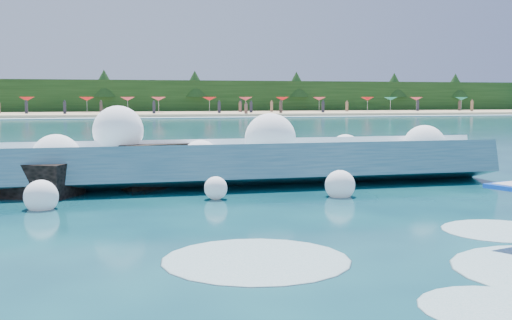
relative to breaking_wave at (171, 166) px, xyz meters
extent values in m
plane|color=#072A3C|center=(-0.62, -7.49, -0.54)|extent=(200.00, 200.00, 0.00)
cube|color=tan|center=(-0.62, 70.51, -0.34)|extent=(140.00, 20.00, 0.40)
cube|color=silver|center=(-0.62, 59.51, -0.50)|extent=(140.00, 5.00, 0.08)
cube|color=black|center=(-0.62, 80.51, 1.96)|extent=(140.00, 4.00, 5.00)
cube|color=teal|center=(0.00, -0.16, -0.09)|extent=(17.89, 2.72, 1.49)
cube|color=white|center=(0.00, 0.64, 0.36)|extent=(17.89, 1.26, 0.70)
cube|color=black|center=(-3.29, -0.84, -0.20)|extent=(2.16, 2.00, 0.96)
cube|color=black|center=(-0.59, 0.36, -0.07)|extent=(2.41, 2.24, 1.34)
sphere|color=white|center=(-2.92, 0.02, 0.25)|extent=(1.29, 1.29, 1.29)
sphere|color=white|center=(-1.35, 0.35, 0.95)|extent=(1.33, 1.33, 1.33)
sphere|color=white|center=(0.70, -0.53, 0.22)|extent=(1.01, 1.01, 1.01)
sphere|color=white|center=(2.73, -0.03, 0.69)|extent=(1.41, 1.41, 1.41)
sphere|color=white|center=(5.17, 0.50, 0.27)|extent=(0.96, 0.96, 0.96)
sphere|color=white|center=(7.26, -0.36, 0.41)|extent=(1.24, 1.24, 1.24)
sphere|color=white|center=(-3.13, -2.80, -0.28)|extent=(0.73, 0.73, 0.73)
sphere|color=white|center=(0.71, -2.44, -0.28)|extent=(0.54, 0.54, 0.54)
sphere|color=white|center=(3.67, -2.79, -0.27)|extent=(0.73, 0.73, 0.73)
ellipsoid|color=silver|center=(2.24, -10.88, -0.54)|extent=(1.74, 1.74, 0.09)
ellipsoid|color=silver|center=(0.19, -8.11, -0.54)|extent=(2.78, 2.78, 0.14)
ellipsoid|color=silver|center=(4.92, -7.22, -0.54)|extent=(2.07, 2.07, 0.10)
cone|color=red|center=(-9.73, 72.39, 1.71)|extent=(2.00, 2.00, 0.50)
cone|color=red|center=(-2.11, 72.87, 1.71)|extent=(2.00, 2.00, 0.50)
cone|color=#C73A4E|center=(3.31, 73.08, 1.71)|extent=(2.00, 2.00, 0.50)
cone|color=#C73A4E|center=(7.27, 70.47, 1.71)|extent=(2.00, 2.00, 0.50)
cone|color=red|center=(14.79, 73.33, 1.71)|extent=(2.00, 2.00, 0.50)
cone|color=#C73A4E|center=(19.91, 72.60, 1.71)|extent=(2.00, 2.00, 0.50)
cone|color=red|center=(26.05, 74.69, 1.71)|extent=(2.00, 2.00, 0.50)
cone|color=#C73A4E|center=(31.79, 74.42, 1.71)|extent=(2.00, 2.00, 0.50)
cone|color=red|center=(38.33, 71.46, 1.71)|extent=(2.00, 2.00, 0.50)
cone|color=#127666|center=(41.71, 70.69, 1.71)|extent=(2.00, 2.00, 0.50)
cone|color=#C73A4E|center=(48.13, 74.62, 1.71)|extent=(2.00, 2.00, 0.50)
cone|color=#127666|center=(55.68, 73.88, 1.71)|extent=(2.00, 2.00, 0.50)
cube|color=#262633|center=(10.92, 73.54, 0.58)|extent=(0.35, 0.22, 1.44)
cube|color=brown|center=(53.37, 67.41, 0.64)|extent=(0.35, 0.22, 1.56)
cube|color=#3F332D|center=(54.10, 69.93, 0.63)|extent=(0.35, 0.22, 1.53)
cube|color=#8C664C|center=(-3.48, 64.10, 0.62)|extent=(0.35, 0.22, 1.52)
cube|color=#262633|center=(-1.41, 71.17, 0.54)|extent=(0.35, 0.22, 1.37)
cube|color=#8C664C|center=(4.66, 62.71, 0.59)|extent=(0.35, 0.22, 1.46)
cube|color=#262633|center=(45.37, 71.68, 0.63)|extent=(0.35, 0.22, 1.54)
cube|color=brown|center=(29.67, 63.21, 0.55)|extent=(0.35, 0.22, 1.37)
cube|color=#3F332D|center=(35.30, 65.32, 0.59)|extent=(0.35, 0.22, 1.45)
cube|color=#8C664C|center=(14.57, 65.32, 0.57)|extent=(0.35, 0.22, 1.43)
cube|color=#262633|center=(29.36, 67.53, 0.56)|extent=(0.35, 0.22, 1.41)
cube|color=#8C664C|center=(25.36, 71.89, 0.56)|extent=(0.35, 0.22, 1.39)
cube|color=#262633|center=(54.35, 72.25, 0.54)|extent=(0.35, 0.22, 1.37)
cube|color=brown|center=(2.08, 71.67, 0.59)|extent=(0.35, 0.22, 1.45)
camera|label=1|loc=(-2.14, -16.95, 1.81)|focal=45.00mm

